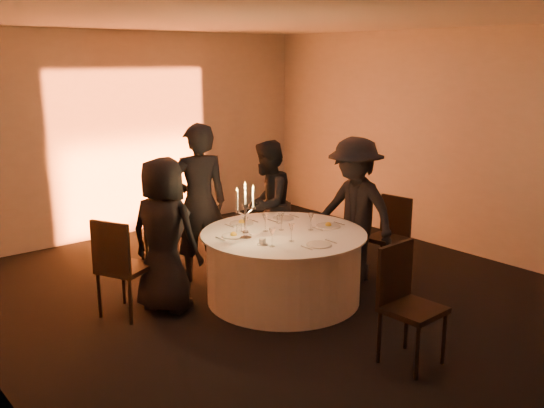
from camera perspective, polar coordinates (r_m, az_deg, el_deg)
floor at (r=6.83m, az=1.08°, el=-8.91°), size 7.00×7.00×0.00m
ceiling at (r=6.31m, az=1.21°, el=17.12°), size 7.00×7.00×0.00m
wall_back at (r=9.31m, az=-13.08°, el=6.42°), size 7.00×0.00×7.00m
wall_right at (r=8.63m, az=16.53°, el=5.66°), size 0.00×7.00×7.00m
uplighter_fixture at (r=9.34m, az=-11.78°, el=-2.60°), size 0.25×0.12×0.10m
banquet_table at (r=6.69m, az=1.09°, el=-5.86°), size 1.80×1.80×0.77m
chair_left at (r=6.36m, az=-14.17°, el=-5.35°), size 0.61×0.61×1.05m
chair_back_left at (r=7.60m, az=-10.57°, el=-2.51°), size 0.53×0.53×0.95m
chair_back_right at (r=8.28m, az=-0.56°, el=-1.30°), size 0.52×0.52×0.86m
chair_right at (r=7.58m, az=11.09°, el=-2.52°), size 0.47×0.47×0.96m
chair_front at (r=5.44m, az=12.42°, el=-8.52°), size 0.48×0.48×1.05m
guest_left at (r=6.39m, az=-10.13°, el=-2.91°), size 0.83×0.95×1.64m
guest_back_left at (r=7.18m, az=-6.91°, el=0.08°), size 0.80×0.65×1.89m
guest_back_right at (r=7.63m, az=-0.44°, el=-0.05°), size 0.99×0.92×1.62m
guest_right at (r=7.19m, az=7.77°, el=-0.60°), size 0.72×1.16×1.73m
plate_left at (r=6.43m, az=-3.65°, el=-2.91°), size 0.36×0.25×0.08m
plate_back_left at (r=6.91m, az=-2.89°, el=-1.73°), size 0.36×0.27×0.08m
plate_back_right at (r=7.11m, az=1.07°, el=-1.35°), size 0.35×0.25×0.01m
plate_right at (r=6.82m, az=5.32°, el=-1.99°), size 0.36×0.27×0.08m
plate_front at (r=6.15m, az=4.44°, el=-3.83°), size 0.36×0.26×0.01m
coffee_cup at (r=6.14m, az=-0.91°, el=-3.58°), size 0.11×0.11×0.07m
candelabra at (r=6.28m, az=-2.52°, el=-1.45°), size 0.26×0.12×0.61m
wine_glass_a at (r=6.05m, az=0.00°, el=-2.79°), size 0.07×0.07×0.19m
wine_glass_b at (r=6.64m, az=3.69°, el=-1.32°), size 0.07×0.07×0.19m
wine_glass_c at (r=6.62m, az=0.88°, el=-1.32°), size 0.07×0.07×0.19m
wine_glass_d at (r=6.57m, az=-0.64°, el=-1.44°), size 0.07×0.07×0.19m
wine_glass_e at (r=6.22m, az=1.86°, el=-2.33°), size 0.07×0.07×0.19m
wine_glass_f at (r=6.46m, az=-2.52°, el=-1.71°), size 0.07×0.07×0.19m
tumbler_a at (r=6.56m, az=-3.13°, el=-2.32°), size 0.07×0.07×0.09m
tumbler_b at (r=6.92m, az=0.71°, el=-1.46°), size 0.07×0.07×0.09m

